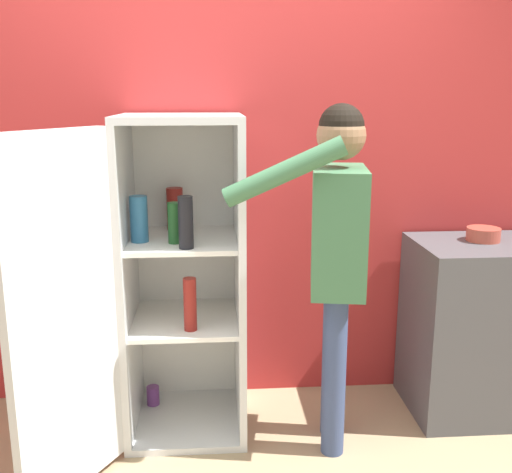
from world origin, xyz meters
The scene contains 5 objects.
wall_back centered at (0.00, 0.98, 1.27)m, with size 7.00×0.06×2.55m.
refrigerator centered at (-0.29, 0.55, 0.80)m, with size 0.92×1.12×1.59m.
person centered at (0.53, 0.38, 1.05)m, with size 0.69×0.56×1.65m.
counter centered at (1.39, 0.65, 0.47)m, with size 0.74×0.56×0.94m.
bowl centered at (1.37, 0.70, 0.97)m, with size 0.17×0.17×0.07m.
Camera 1 is at (-0.04, -2.25, 1.68)m, focal length 42.00 mm.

